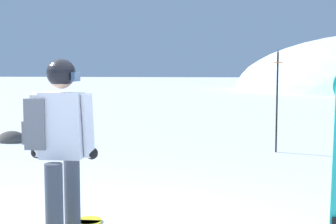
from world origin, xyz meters
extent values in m
cylinder|color=yellow|center=(-0.40, 0.81, 0.01)|extent=(0.28, 0.28, 0.02)
cylinder|color=#3D424C|center=(-0.32, 0.28, 0.43)|extent=(0.15, 0.15, 0.82)
cylinder|color=#3D424C|center=(-0.24, -0.19, 0.43)|extent=(0.15, 0.15, 0.82)
cube|color=silver|center=(-0.28, 0.04, 1.13)|extent=(0.39, 0.27, 0.58)
cylinder|color=silver|center=(-0.51, 0.01, 1.13)|extent=(0.13, 0.19, 0.57)
cylinder|color=silver|center=(-0.05, 0.08, 1.13)|extent=(0.13, 0.19, 0.57)
sphere|color=black|center=(-0.53, 0.04, 0.88)|extent=(0.11, 0.11, 0.11)
sphere|color=black|center=(-0.04, 0.12, 0.88)|extent=(0.11, 0.11, 0.11)
cube|color=slate|center=(-0.48, 0.01, 1.15)|extent=(0.22, 0.31, 0.44)
cube|color=slate|center=(-0.57, 0.00, 1.07)|extent=(0.09, 0.21, 0.20)
sphere|color=tan|center=(-0.28, 0.04, 1.56)|extent=(0.21, 0.21, 0.21)
sphere|color=black|center=(-0.28, 0.04, 1.59)|extent=(0.25, 0.25, 0.25)
cube|color=navy|center=(-0.15, 0.06, 1.56)|extent=(0.06, 0.17, 0.08)
cylinder|color=black|center=(1.44, 5.67, 0.99)|extent=(0.04, 0.04, 1.98)
cylinder|color=orange|center=(1.44, 5.67, 1.80)|extent=(0.20, 0.20, 0.02)
cone|color=black|center=(1.44, 5.67, 2.02)|extent=(0.04, 0.04, 0.08)
ellipsoid|color=#4C4742|center=(-4.50, 5.50, 0.00)|extent=(0.72, 0.61, 0.50)
camera|label=1|loc=(1.61, -3.48, 1.59)|focal=47.87mm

